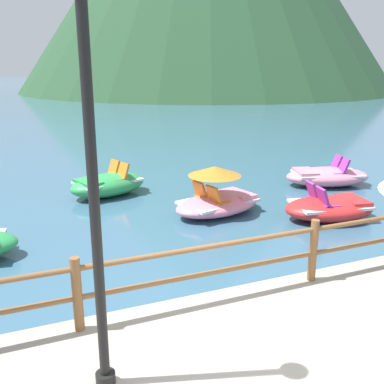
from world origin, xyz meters
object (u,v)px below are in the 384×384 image
at_px(pedal_boat_1, 327,176).
at_px(pedal_boat_6, 108,184).
at_px(pedal_boat_3, 218,198).
at_px(lamp_post, 91,150).
at_px(pedal_boat_4, 330,207).

distance_m(pedal_boat_1, pedal_boat_6, 6.44).
bearing_deg(pedal_boat_3, lamp_post, -125.27).
xyz_separation_m(pedal_boat_1, pedal_boat_4, (-1.87, -2.45, -0.01)).
distance_m(pedal_boat_3, pedal_boat_6, 3.33).
bearing_deg(pedal_boat_3, pedal_boat_6, 130.00).
xyz_separation_m(lamp_post, pedal_boat_3, (3.83, 5.42, -2.40)).
distance_m(pedal_boat_3, pedal_boat_4, 2.65).
bearing_deg(pedal_boat_6, pedal_boat_4, -41.59).
bearing_deg(lamp_post, pedal_boat_1, 39.26).
bearing_deg(pedal_boat_4, pedal_boat_3, 149.04).
height_order(pedal_boat_4, pedal_boat_6, pedal_boat_6).
bearing_deg(pedal_boat_4, pedal_boat_1, 52.70).
bearing_deg(pedal_boat_1, pedal_boat_4, -127.30).
distance_m(lamp_post, pedal_boat_6, 8.52).
distance_m(lamp_post, pedal_boat_1, 10.59).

